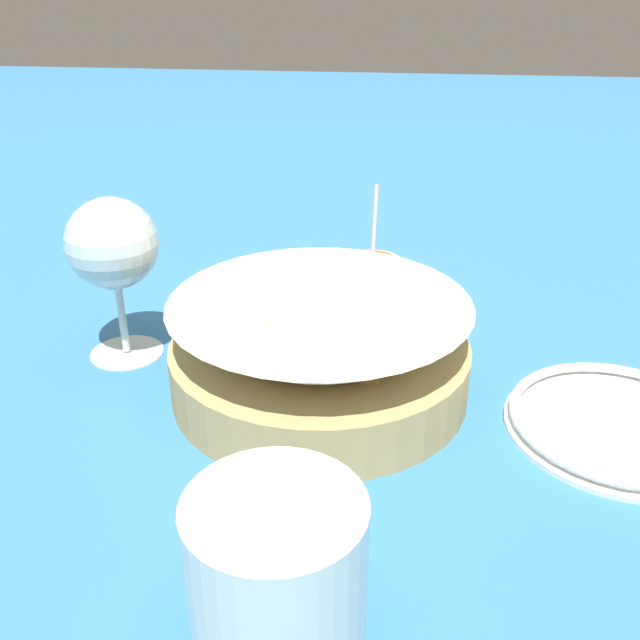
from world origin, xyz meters
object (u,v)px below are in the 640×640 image
sauce_cup (372,276)px  beer_mug (276,584)px  side_plate (619,423)px  food_basket (319,351)px  wine_glass (113,248)px

sauce_cup → beer_mug: (-0.46, 0.02, 0.02)m
side_plate → food_basket: bearing=82.4°
food_basket → sauce_cup: bearing=-9.3°
wine_glass → side_plate: 0.45m
wine_glass → sauce_cup: bearing=-54.2°
sauce_cup → wine_glass: wine_glass is taller
food_basket → sauce_cup: size_ratio=2.15×
wine_glass → food_basket: bearing=-101.4°
food_basket → wine_glass: (0.04, 0.19, 0.07)m
beer_mug → wine_glass: bearing=33.8°
food_basket → beer_mug: beer_mug is taller
sauce_cup → side_plate: (-0.23, -0.21, -0.02)m
food_basket → side_plate: bearing=-97.6°
wine_glass → side_plate: (-0.07, -0.43, -0.10)m
food_basket → sauce_cup: 0.20m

